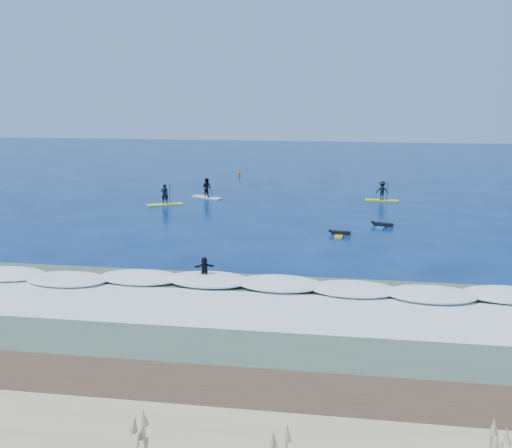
# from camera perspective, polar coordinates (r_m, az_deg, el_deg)

# --- Properties ---
(ground) EXTENTS (160.00, 160.00, 0.00)m
(ground) POSITION_cam_1_polar(r_m,az_deg,el_deg) (41.30, -3.15, -1.58)
(ground) COLOR #031748
(ground) RESTS_ON ground
(wet_sand_strip) EXTENTS (90.00, 5.00, 0.08)m
(wet_sand_strip) POSITION_cam_1_polar(r_m,az_deg,el_deg) (22.07, -14.70, -15.97)
(wet_sand_strip) COLOR #432D1F
(wet_sand_strip) RESTS_ON ground
(shallow_water) EXTENTS (90.00, 13.00, 0.01)m
(shallow_water) POSITION_cam_1_polar(r_m,az_deg,el_deg) (28.41, -8.81, -8.80)
(shallow_water) COLOR #3D5441
(shallow_water) RESTS_ON ground
(breaking_wave) EXTENTS (40.00, 6.00, 0.30)m
(breaking_wave) POSITION_cam_1_polar(r_m,az_deg,el_deg) (31.99, -6.71, -6.16)
(breaking_wave) COLOR white
(breaking_wave) RESTS_ON ground
(whitewater) EXTENTS (34.00, 5.00, 0.02)m
(whitewater) POSITION_cam_1_polar(r_m,az_deg,el_deg) (29.29, -8.23, -8.09)
(whitewater) COLOR silver
(whitewater) RESTS_ON ground
(dune_grass) EXTENTS (40.00, 4.00, 1.70)m
(dune_grass) POSITION_cam_1_polar(r_m,az_deg,el_deg) (16.97, -22.66, -19.04)
(dune_grass) COLOR tan
(dune_grass) RESTS_ON dune
(sup_paddler_left) EXTENTS (3.33, 2.10, 2.30)m
(sup_paddler_left) POSITION_cam_1_polar(r_m,az_deg,el_deg) (54.07, -9.10, 2.64)
(sup_paddler_left) COLOR yellow
(sup_paddler_left) RESTS_ON ground
(sup_paddler_center) EXTENTS (3.31, 2.24, 2.31)m
(sup_paddler_center) POSITION_cam_1_polar(r_m,az_deg,el_deg) (57.13, -4.95, 3.48)
(sup_paddler_center) COLOR silver
(sup_paddler_center) RESTS_ON ground
(sup_paddler_right) EXTENTS (3.18, 0.86, 2.22)m
(sup_paddler_right) POSITION_cam_1_polar(r_m,az_deg,el_deg) (56.75, 12.50, 3.15)
(sup_paddler_right) COLOR yellow
(sup_paddler_right) RESTS_ON ground
(prone_paddler_near) EXTENTS (1.65, 2.12, 0.43)m
(prone_paddler_near) POSITION_cam_1_polar(r_m,az_deg,el_deg) (42.87, 8.37, -0.94)
(prone_paddler_near) COLOR gold
(prone_paddler_near) RESTS_ON ground
(prone_paddler_far) EXTENTS (1.74, 2.28, 0.46)m
(prone_paddler_far) POSITION_cam_1_polar(r_m,az_deg,el_deg) (46.04, 12.49, -0.11)
(prone_paddler_far) COLOR #1756B1
(prone_paddler_far) RESTS_ON ground
(wave_surfer) EXTENTS (1.94, 1.10, 1.35)m
(wave_surfer) POSITION_cam_1_polar(r_m,az_deg,el_deg) (32.16, -5.18, -4.56)
(wave_surfer) COLOR white
(wave_surfer) RESTS_ON breaking_wave
(marker_buoy) EXTENTS (0.31, 0.31, 0.75)m
(marker_buoy) POSITION_cam_1_polar(r_m,az_deg,el_deg) (71.07, -1.70, 5.04)
(marker_buoy) COLOR #D55113
(marker_buoy) RESTS_ON ground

